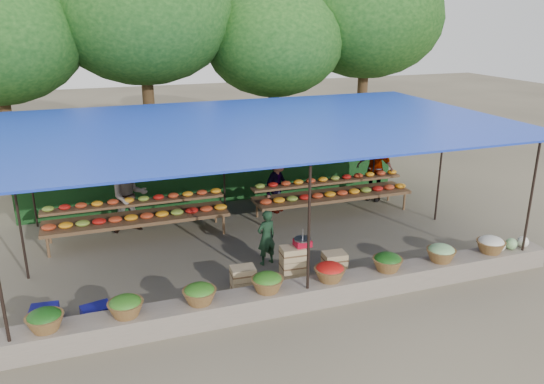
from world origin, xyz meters
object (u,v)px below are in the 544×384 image
object	(u,v)px
crate_counter	(291,269)
blue_crate_back	(45,314)
weighing_scale	(302,242)
vendor_seated	(266,237)
blue_crate_front	(97,314)

from	to	relation	value
crate_counter	blue_crate_back	world-z (taller)	crate_counter
weighing_scale	crate_counter	bearing A→B (deg)	180.00
weighing_scale	vendor_seated	bearing A→B (deg)	111.78
crate_counter	weighing_scale	xyz separation A→B (m)	(0.23, -0.00, 0.54)
crate_counter	blue_crate_front	size ratio (longest dim) A/B	4.95
crate_counter	blue_crate_back	size ratio (longest dim) A/B	5.25
crate_counter	weighing_scale	bearing A→B (deg)	-0.00
vendor_seated	blue_crate_front	bearing A→B (deg)	2.91
crate_counter	blue_crate_back	distance (m)	4.47
blue_crate_front	blue_crate_back	distance (m)	0.90
vendor_seated	blue_crate_back	xyz separation A→B (m)	(-4.30, -0.82, -0.46)
crate_counter	vendor_seated	size ratio (longest dim) A/B	1.98
blue_crate_back	blue_crate_front	bearing A→B (deg)	-15.02
blue_crate_front	blue_crate_back	size ratio (longest dim) A/B	1.06
weighing_scale	blue_crate_front	bearing A→B (deg)	-177.86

